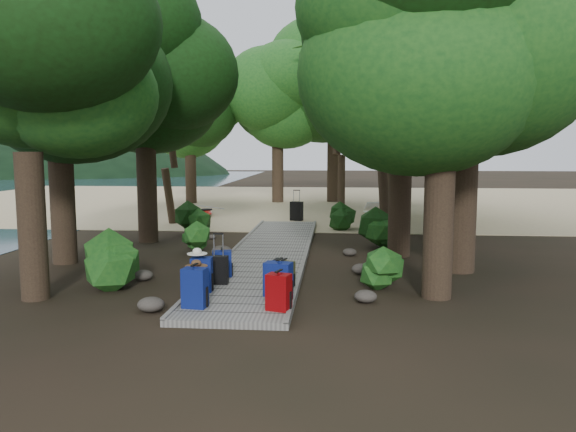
# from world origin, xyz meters

# --- Properties ---
(ground) EXTENTS (120.00, 120.00, 0.00)m
(ground) POSITION_xyz_m (0.00, 0.00, 0.00)
(ground) COLOR black
(ground) RESTS_ON ground
(sand_beach) EXTENTS (40.00, 22.00, 0.02)m
(sand_beach) POSITION_xyz_m (0.00, 16.00, 0.01)
(sand_beach) COLOR tan
(sand_beach) RESTS_ON ground
(boardwalk) EXTENTS (2.00, 12.00, 0.12)m
(boardwalk) POSITION_xyz_m (0.00, 1.00, 0.06)
(boardwalk) COLOR gray
(boardwalk) RESTS_ON ground
(backpack_left_a) EXTENTS (0.43, 0.32, 0.74)m
(backpack_left_a) POSITION_xyz_m (-0.63, -4.27, 0.49)
(backpack_left_a) COLOR navy
(backpack_left_a) RESTS_ON boardwalk
(backpack_left_b) EXTENTS (0.38, 0.30, 0.63)m
(backpack_left_b) POSITION_xyz_m (-0.71, -4.00, 0.44)
(backpack_left_b) COLOR black
(backpack_left_b) RESTS_ON boardwalk
(backpack_left_c) EXTENTS (0.40, 0.30, 0.71)m
(backpack_left_c) POSITION_xyz_m (-0.77, -3.20, 0.47)
(backpack_left_c) COLOR navy
(backpack_left_c) RESTS_ON boardwalk
(backpack_left_d) EXTENTS (0.44, 0.35, 0.59)m
(backpack_left_d) POSITION_xyz_m (-0.64, -1.95, 0.42)
(backpack_left_d) COLOR navy
(backpack_left_d) RESTS_ON boardwalk
(backpack_right_a) EXTENTS (0.44, 0.37, 0.67)m
(backpack_right_a) POSITION_xyz_m (0.78, -4.31, 0.45)
(backpack_right_a) COLOR maroon
(backpack_right_a) RESTS_ON boardwalk
(backpack_right_b) EXTENTS (0.47, 0.38, 0.75)m
(backpack_right_b) POSITION_xyz_m (0.73, -3.72, 0.49)
(backpack_right_b) COLOR navy
(backpack_right_b) RESTS_ON boardwalk
(backpack_right_c) EXTENTS (0.45, 0.36, 0.68)m
(backpack_right_c) POSITION_xyz_m (0.63, -3.41, 0.46)
(backpack_right_c) COLOR navy
(backpack_right_c) RESTS_ON boardwalk
(backpack_right_d) EXTENTS (0.42, 0.34, 0.55)m
(backpack_right_d) POSITION_xyz_m (0.73, -2.76, 0.40)
(backpack_right_d) COLOR #3E421F
(backpack_right_d) RESTS_ON boardwalk
(duffel_right_khaki) EXTENTS (0.37, 0.55, 0.37)m
(duffel_right_khaki) POSITION_xyz_m (0.64, -2.13, 0.30)
(duffel_right_khaki) COLOR brown
(duffel_right_khaki) RESTS_ON boardwalk
(suitcase_on_boardwalk) EXTENTS (0.36, 0.20, 0.55)m
(suitcase_on_boardwalk) POSITION_xyz_m (-0.57, -2.61, 0.40)
(suitcase_on_boardwalk) COLOR black
(suitcase_on_boardwalk) RESTS_ON boardwalk
(lone_suitcase_on_sand) EXTENTS (0.52, 0.40, 0.73)m
(lone_suitcase_on_sand) POSITION_xyz_m (0.20, 8.10, 0.38)
(lone_suitcase_on_sand) COLOR black
(lone_suitcase_on_sand) RESTS_ON sand_beach
(hat_brown) EXTENTS (0.39, 0.39, 0.12)m
(hat_brown) POSITION_xyz_m (-0.68, -3.96, 0.81)
(hat_brown) COLOR #51351E
(hat_brown) RESTS_ON backpack_left_b
(hat_white) EXTENTS (0.37, 0.37, 0.12)m
(hat_white) POSITION_xyz_m (-0.84, -3.24, 0.89)
(hat_white) COLOR silver
(hat_white) RESTS_ON backpack_left_c
(kayak) EXTENTS (1.90, 3.32, 0.33)m
(kayak) POSITION_xyz_m (-3.66, 9.62, 0.18)
(kayak) COLOR #B1160F
(kayak) RESTS_ON sand_beach
(sun_lounger) EXTENTS (0.88, 1.79, 0.55)m
(sun_lounger) POSITION_xyz_m (3.21, 9.55, 0.30)
(sun_lounger) COLOR silver
(sun_lounger) RESTS_ON sand_beach
(tree_right_a) EXTENTS (4.69, 4.69, 7.81)m
(tree_right_a) POSITION_xyz_m (3.58, -2.83, 3.91)
(tree_right_a) COLOR black
(tree_right_a) RESTS_ON ground
(tree_right_b) EXTENTS (5.66, 5.66, 10.10)m
(tree_right_b) POSITION_xyz_m (4.48, -0.48, 5.05)
(tree_right_b) COLOR black
(tree_right_b) RESTS_ON ground
(tree_right_c) EXTENTS (4.76, 4.76, 8.24)m
(tree_right_c) POSITION_xyz_m (3.33, 1.28, 4.12)
(tree_right_c) COLOR black
(tree_right_c) RESTS_ON ground
(tree_right_d) EXTENTS (6.20, 6.20, 11.37)m
(tree_right_d) POSITION_xyz_m (5.46, 4.45, 5.68)
(tree_right_d) COLOR black
(tree_right_d) RESTS_ON ground
(tree_right_e) EXTENTS (5.43, 5.43, 9.77)m
(tree_right_e) POSITION_xyz_m (3.93, 7.69, 4.89)
(tree_right_e) COLOR black
(tree_right_e) RESTS_ON ground
(tree_right_f) EXTENTS (6.15, 6.15, 10.98)m
(tree_right_f) POSITION_xyz_m (6.60, 9.34, 5.49)
(tree_right_f) COLOR black
(tree_right_f) RESTS_ON ground
(tree_left_a) EXTENTS (4.26, 4.26, 7.10)m
(tree_left_a) POSITION_xyz_m (-3.80, -3.56, 3.55)
(tree_left_a) COLOR black
(tree_left_a) RESTS_ON ground
(tree_left_b) EXTENTS (4.57, 4.57, 8.23)m
(tree_left_b) POSITION_xyz_m (-4.84, -0.34, 4.12)
(tree_left_b) COLOR black
(tree_left_b) RESTS_ON ground
(tree_left_c) EXTENTS (4.76, 4.76, 8.27)m
(tree_left_c) POSITION_xyz_m (-3.88, 2.93, 4.13)
(tree_left_c) COLOR black
(tree_left_c) RESTS_ON ground
(tree_back_a) EXTENTS (4.91, 4.91, 8.50)m
(tree_back_a) POSITION_xyz_m (-1.31, 15.65, 4.25)
(tree_back_a) COLOR black
(tree_back_a) RESTS_ON ground
(tree_back_b) EXTENTS (5.53, 5.53, 9.88)m
(tree_back_b) POSITION_xyz_m (1.58, 16.17, 4.94)
(tree_back_b) COLOR black
(tree_back_b) RESTS_ON ground
(tree_back_c) EXTENTS (5.39, 5.39, 9.71)m
(tree_back_c) POSITION_xyz_m (5.03, 15.84, 4.85)
(tree_back_c) COLOR black
(tree_back_c) RESTS_ON ground
(tree_back_d) EXTENTS (4.71, 4.71, 7.85)m
(tree_back_d) POSITION_xyz_m (-5.64, 14.71, 3.92)
(tree_back_d) COLOR black
(tree_back_d) RESTS_ON ground
(palm_right_a) EXTENTS (4.47, 4.47, 7.63)m
(palm_right_a) POSITION_xyz_m (3.50, 5.76, 3.81)
(palm_right_a) COLOR #153910
(palm_right_a) RESTS_ON ground
(palm_right_b) EXTENTS (4.52, 4.52, 8.73)m
(palm_right_b) POSITION_xyz_m (4.53, 10.32, 4.36)
(palm_right_b) COLOR #153910
(palm_right_b) RESTS_ON ground
(palm_right_c) EXTENTS (4.69, 4.69, 7.46)m
(palm_right_c) POSITION_xyz_m (2.21, 12.58, 3.73)
(palm_right_c) COLOR #153910
(palm_right_c) RESTS_ON ground
(palm_left_a) EXTENTS (3.89, 3.89, 6.19)m
(palm_left_a) POSITION_xyz_m (-4.53, 6.86, 3.10)
(palm_left_a) COLOR #153910
(palm_left_a) RESTS_ON ground
(rock_left_a) EXTENTS (0.46, 0.41, 0.25)m
(rock_left_a) POSITION_xyz_m (-1.42, -4.19, 0.13)
(rock_left_a) COLOR #4C473F
(rock_left_a) RESTS_ON ground
(rock_left_b) EXTENTS (0.41, 0.37, 0.23)m
(rock_left_b) POSITION_xyz_m (-2.32, -1.98, 0.11)
(rock_left_b) COLOR #4C473F
(rock_left_b) RESTS_ON ground
(rock_left_c) EXTENTS (0.54, 0.48, 0.30)m
(rock_left_c) POSITION_xyz_m (-1.20, 0.72, 0.15)
(rock_left_c) COLOR #4C473F
(rock_left_c) RESTS_ON ground
(rock_left_d) EXTENTS (0.26, 0.24, 0.14)m
(rock_left_d) POSITION_xyz_m (-2.09, 3.50, 0.07)
(rock_left_d) COLOR #4C473F
(rock_left_d) RESTS_ON ground
(rock_right_a) EXTENTS (0.41, 0.37, 0.23)m
(rock_right_a) POSITION_xyz_m (2.25, -3.29, 0.11)
(rock_right_a) COLOR #4C473F
(rock_right_a) RESTS_ON ground
(rock_right_b) EXTENTS (0.42, 0.38, 0.23)m
(rock_right_b) POSITION_xyz_m (2.27, -0.98, 0.12)
(rock_right_b) COLOR #4C473F
(rock_right_b) RESTS_ON ground
(rock_right_c) EXTENTS (0.36, 0.32, 0.20)m
(rock_right_c) POSITION_xyz_m (2.07, 1.16, 0.10)
(rock_right_c) COLOR #4C473F
(rock_right_c) RESTS_ON ground
(shrub_left_a) EXTENTS (1.17, 1.17, 1.05)m
(shrub_left_a) POSITION_xyz_m (-2.64, -2.65, 0.52)
(shrub_left_a) COLOR #154717
(shrub_left_a) RESTS_ON ground
(shrub_left_b) EXTENTS (0.80, 0.80, 0.72)m
(shrub_left_b) POSITION_xyz_m (-1.96, 1.21, 0.36)
(shrub_left_b) COLOR #154717
(shrub_left_b) RESTS_ON ground
(shrub_left_c) EXTENTS (1.06, 1.06, 0.95)m
(shrub_left_c) POSITION_xyz_m (-2.89, 4.52, 0.48)
(shrub_left_c) COLOR #154717
(shrub_left_c) RESTS_ON ground
(shrub_right_a) EXTENTS (0.90, 0.90, 0.81)m
(shrub_right_a) POSITION_xyz_m (2.58, -2.25, 0.40)
(shrub_right_a) COLOR #154717
(shrub_right_a) RESTS_ON ground
(shrub_right_b) EXTENTS (1.11, 1.11, 0.99)m
(shrub_right_b) POSITION_xyz_m (2.95, 2.30, 0.50)
(shrub_right_b) COLOR #154717
(shrub_right_b) RESTS_ON ground
(shrub_right_c) EXTENTS (0.95, 0.95, 0.86)m
(shrub_right_c) POSITION_xyz_m (2.02, 5.90, 0.43)
(shrub_right_c) COLOR #154717
(shrub_right_c) RESTS_ON ground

